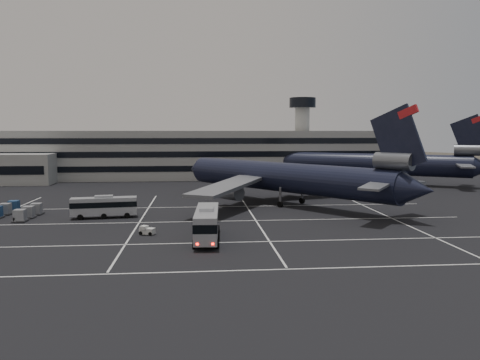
% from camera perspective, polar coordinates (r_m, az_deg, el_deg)
% --- Properties ---
extents(ground, '(260.00, 260.00, 0.00)m').
position_cam_1_polar(ground, '(69.03, -7.62, -5.72)').
color(ground, black).
rests_on(ground, ground).
extents(lane_markings, '(90.00, 55.62, 0.01)m').
position_cam_1_polar(lane_markings, '(69.70, -6.81, -5.60)').
color(lane_markings, silver).
rests_on(lane_markings, ground).
extents(terminal, '(125.00, 26.00, 24.00)m').
position_cam_1_polar(terminal, '(138.99, -7.66, 3.04)').
color(terminal, gray).
rests_on(terminal, ground).
extents(hills, '(352.00, 180.00, 44.00)m').
position_cam_1_polar(hills, '(239.43, -1.58, -0.24)').
color(hills, '#38332B').
rests_on(hills, ground).
extents(trijet_main, '(41.13, 48.11, 18.08)m').
position_cam_1_polar(trijet_main, '(89.01, 5.57, 0.35)').
color(trijet_main, black).
rests_on(trijet_main, ground).
extents(trijet_far, '(52.16, 35.76, 18.08)m').
position_cam_1_polar(trijet_far, '(129.10, 16.31, 1.97)').
color(trijet_far, black).
rests_on(trijet_far, ground).
extents(bus_near, '(3.69, 12.50, 4.36)m').
position_cam_1_polar(bus_near, '(60.14, -4.06, -5.12)').
color(bus_near, '#9EA1A6').
rests_on(bus_near, ground).
extents(bus_far, '(10.55, 3.68, 3.65)m').
position_cam_1_polar(bus_far, '(78.47, -16.24, -3.02)').
color(bus_far, '#9EA1A6').
rests_on(bus_far, ground).
extents(tug_b, '(2.26, 1.87, 1.26)m').
position_cam_1_polar(tug_b, '(64.73, -11.17, -6.07)').
color(tug_b, silver).
rests_on(tug_b, ground).
extents(uld_cluster, '(7.67, 12.00, 1.91)m').
position_cam_1_polar(uld_cluster, '(84.70, -25.98, -3.46)').
color(uld_cluster, '#2D2D30').
rests_on(uld_cluster, ground).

